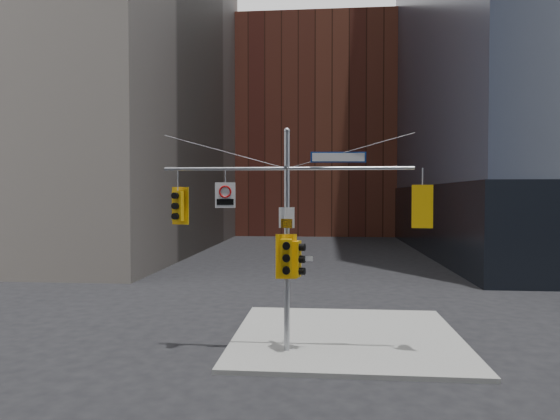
% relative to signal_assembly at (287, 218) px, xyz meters
% --- Properties ---
extents(ground, '(160.00, 160.00, 0.00)m').
position_rel_signal_assembly_xyz_m(ground, '(0.00, -1.99, -4.42)').
color(ground, black).
rests_on(ground, ground).
extents(sidewalk_corner, '(8.00, 8.00, 0.15)m').
position_rel_signal_assembly_xyz_m(sidewalk_corner, '(2.00, 2.01, -4.34)').
color(sidewalk_corner, gray).
rests_on(sidewalk_corner, ground).
extents(brick_midrise, '(26.00, 20.00, 28.00)m').
position_rel_signal_assembly_xyz_m(brick_midrise, '(0.00, 56.01, 9.58)').
color(brick_midrise, brown).
rests_on(brick_midrise, ground).
extents(signal_assembly, '(8.00, 0.80, 7.30)m').
position_rel_signal_assembly_xyz_m(signal_assembly, '(0.00, 0.00, 0.00)').
color(signal_assembly, '#989AA0').
rests_on(signal_assembly, ground).
extents(traffic_light_west_arm, '(0.59, 0.53, 1.24)m').
position_rel_signal_assembly_xyz_m(traffic_light_west_arm, '(-3.57, 0.01, 0.38)').
color(traffic_light_west_arm, '#F6B40C').
rests_on(traffic_light_west_arm, ground).
extents(traffic_light_east_arm, '(0.64, 0.56, 1.34)m').
position_rel_signal_assembly_xyz_m(traffic_light_east_arm, '(4.24, 0.00, 0.38)').
color(traffic_light_east_arm, '#F6B40C').
rests_on(traffic_light_east_arm, ground).
extents(traffic_light_pole_side, '(0.50, 0.43, 1.15)m').
position_rel_signal_assembly_xyz_m(traffic_light_pole_side, '(0.33, -0.01, -1.31)').
color(traffic_light_pole_side, '#F6B40C').
rests_on(traffic_light_pole_side, ground).
extents(traffic_light_pole_front, '(0.68, 0.56, 1.43)m').
position_rel_signal_assembly_xyz_m(traffic_light_pole_front, '(-0.00, -0.27, -1.23)').
color(traffic_light_pole_front, '#F6B40C').
rests_on(traffic_light_pole_front, ground).
extents(street_sign_blade, '(1.76, 0.19, 0.34)m').
position_rel_signal_assembly_xyz_m(street_sign_blade, '(1.63, 0.00, 1.93)').
color(street_sign_blade, navy).
rests_on(street_sign_blade, ground).
extents(regulatory_sign_arm, '(0.66, 0.10, 0.82)m').
position_rel_signal_assembly_xyz_m(regulatory_sign_arm, '(-2.00, -0.02, 0.76)').
color(regulatory_sign_arm, silver).
rests_on(regulatory_sign_arm, ground).
extents(regulatory_sign_pole, '(0.50, 0.10, 0.66)m').
position_rel_signal_assembly_xyz_m(regulatory_sign_pole, '(0.00, -0.12, -0.00)').
color(regulatory_sign_pole, silver).
rests_on(regulatory_sign_pole, ground).
extents(street_blade_ew, '(0.76, 0.07, 0.15)m').
position_rel_signal_assembly_xyz_m(street_blade_ew, '(0.45, 0.01, -1.30)').
color(street_blade_ew, silver).
rests_on(street_blade_ew, ground).
extents(street_blade_ns, '(0.11, 0.77, 0.15)m').
position_rel_signal_assembly_xyz_m(street_blade_ns, '(0.00, 0.46, -1.74)').
color(street_blade_ns, '#145926').
rests_on(street_blade_ns, ground).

